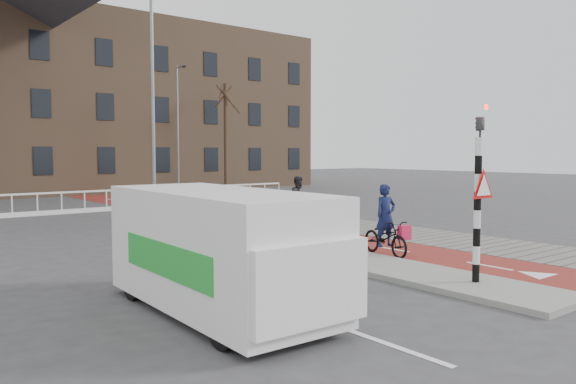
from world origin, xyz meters
TOP-DOWN VIEW (x-y plane):
  - ground at (0.00, 0.00)m, footprint 120.00×120.00m
  - bike_lane at (1.50, 10.00)m, footprint 2.50×60.00m
  - sidewalk at (4.30, 10.00)m, footprint 3.00×60.00m
  - curb_island at (-0.70, 4.00)m, footprint 1.80×16.00m
  - traffic_signal at (-0.60, -2.02)m, footprint 0.80×0.80m
  - bollard at (-0.50, 1.89)m, footprint 0.12×0.12m
  - cyclist_near at (0.62, 1.47)m, footprint 0.95×1.87m
  - cyclist_far at (2.45, 7.25)m, footprint 0.86×1.75m
  - van at (-5.53, -0.29)m, footprint 2.05×4.86m
  - railing at (-5.00, 17.00)m, footprint 28.00×0.10m
  - tree_right at (10.44, 24.94)m, footprint 0.25×0.25m
  - streetlight_near at (-1.78, 10.22)m, footprint 0.12×0.12m
  - streetlight_right at (6.44, 24.28)m, footprint 0.12×0.12m

SIDE VIEW (x-z plane):
  - ground at x=0.00m, z-range 0.00..0.00m
  - bike_lane at x=1.50m, z-range 0.00..0.01m
  - sidewalk at x=4.30m, z-range 0.00..0.01m
  - curb_island at x=-0.70m, z-range 0.00..0.12m
  - railing at x=-5.00m, z-range -0.19..0.80m
  - bollard at x=-0.50m, z-range 0.12..0.82m
  - cyclist_near at x=0.62m, z-range -0.30..1.57m
  - cyclist_far at x=2.45m, z-range -0.15..1.69m
  - van at x=-5.53m, z-range 0.06..2.12m
  - traffic_signal at x=-0.60m, z-range 0.15..3.83m
  - tree_right at x=10.44m, z-range 0.00..7.43m
  - streetlight_near at x=-1.78m, z-range 0.00..8.12m
  - streetlight_right at x=6.44m, z-range 0.00..8.18m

